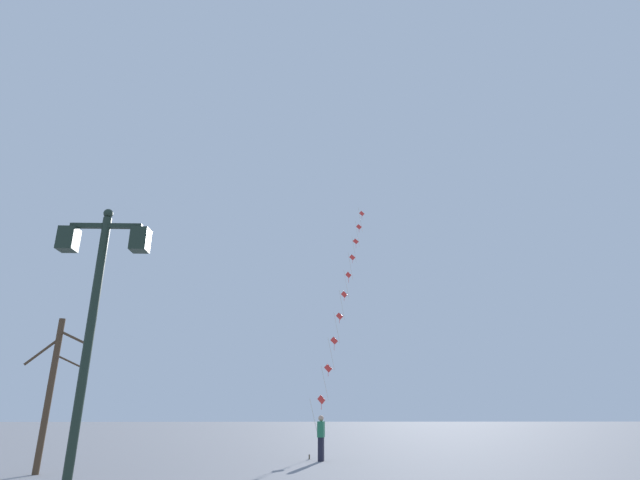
{
  "coord_description": "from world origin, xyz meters",
  "views": [
    {
      "loc": [
        1.13,
        -0.62,
        1.85
      ],
      "look_at": [
        1.79,
        21.69,
        9.7
      ],
      "focal_mm": 27.44,
      "sensor_mm": 36.0,
      "label": 1
    }
  ],
  "objects_px": {
    "twin_lantern_lamp_post": "(95,300)",
    "kite_train": "(344,295)",
    "bare_tree": "(51,389)",
    "kite_flyer": "(321,437)"
  },
  "relations": [
    {
      "from": "kite_train",
      "to": "kite_flyer",
      "type": "bearing_deg",
      "value": -102.78
    },
    {
      "from": "twin_lantern_lamp_post",
      "to": "kite_train",
      "type": "bearing_deg",
      "value": 74.2
    },
    {
      "from": "kite_flyer",
      "to": "kite_train",
      "type": "bearing_deg",
      "value": 0.81
    },
    {
      "from": "twin_lantern_lamp_post",
      "to": "kite_flyer",
      "type": "relative_size",
      "value": 3.02
    },
    {
      "from": "kite_flyer",
      "to": "twin_lantern_lamp_post",
      "type": "bearing_deg",
      "value": 176.21
    },
    {
      "from": "twin_lantern_lamp_post",
      "to": "kite_flyer",
      "type": "xyz_separation_m",
      "value": [
        4.1,
        13.09,
        -2.66
      ]
    },
    {
      "from": "kite_train",
      "to": "kite_flyer",
      "type": "xyz_separation_m",
      "value": [
        -1.58,
        -6.98,
        -7.42
      ]
    },
    {
      "from": "bare_tree",
      "to": "twin_lantern_lamp_post",
      "type": "bearing_deg",
      "value": -61.5
    },
    {
      "from": "twin_lantern_lamp_post",
      "to": "bare_tree",
      "type": "relative_size",
      "value": 1.06
    },
    {
      "from": "twin_lantern_lamp_post",
      "to": "kite_train",
      "type": "relative_size",
      "value": 0.32
    }
  ]
}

